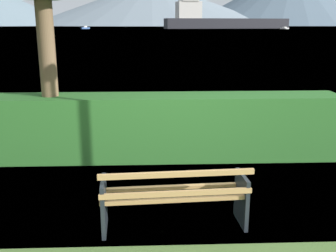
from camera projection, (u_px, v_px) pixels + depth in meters
The scene contains 7 objects.
ground_plane at pixel (174, 225), 5.03m from camera, with size 1400.00×1400.00×0.00m, color #4C6B33.
water_surface at pixel (152, 27), 304.10m from camera, with size 620.00×620.00×0.00m, color #6B8EA3.
park_bench at pixel (174, 197), 4.86m from camera, with size 1.87×0.69×0.87m.
hedge_row at pixel (166, 127), 7.46m from camera, with size 6.62×0.85×1.23m, color #2D6B28.
cargo_ship_large at pixel (218, 20), 213.10m from camera, with size 70.79×22.78×16.75m.
fishing_boat_near at pixel (284, 28), 197.47m from camera, with size 3.10×5.65×1.11m.
tender_far at pixel (85, 28), 197.00m from camera, with size 4.39×3.77×1.53m.
Camera 1 is at (-0.25, -4.53, 2.53)m, focal length 41.51 mm.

